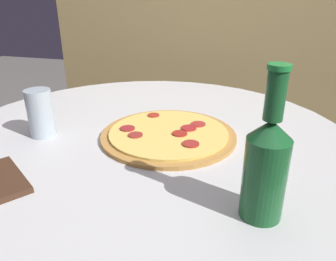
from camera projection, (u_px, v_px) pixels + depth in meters
table at (149, 183)px, 0.92m from camera, size 1.07×1.07×0.74m
fence_panel at (204, 39)px, 1.58m from camera, size 1.54×0.04×1.74m
pizza at (168, 135)px, 0.84m from camera, size 0.35×0.35×0.02m
beer_bottle at (266, 165)px, 0.52m from camera, size 0.07×0.07×0.26m
drinking_glass at (40, 113)px, 0.83m from camera, size 0.06×0.06×0.12m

